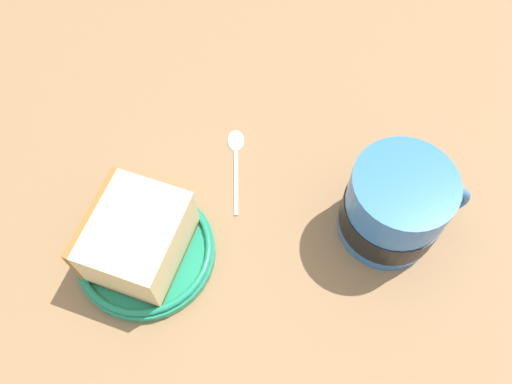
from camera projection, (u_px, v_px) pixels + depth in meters
ground_plane at (255, 243)px, 56.78cm from camera, size 155.46×155.46×3.78cm
small_plate at (146, 252)px, 53.34cm from camera, size 14.21×14.21×1.83cm
cake_slice at (137, 237)px, 50.32cm from camera, size 13.11×12.80×6.38cm
tea_mug at (395, 207)px, 51.60cm from camera, size 11.87×10.18×9.81cm
teaspoon at (236, 151)px, 59.75cm from camera, size 7.29×10.05×0.80cm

